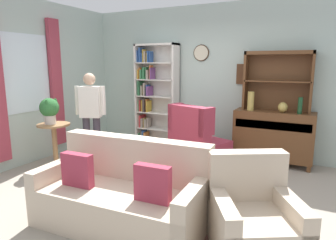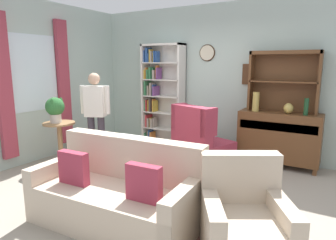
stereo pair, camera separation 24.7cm
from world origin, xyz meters
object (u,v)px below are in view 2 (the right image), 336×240
bookshelf (160,95)px  sideboard (279,136)px  plant_stand (60,139)px  armchair_floral (244,224)px  potted_plant_large (55,108)px  vase_tall (256,102)px  person_reading (96,111)px  coffee_table (162,169)px  vase_round (288,108)px  wingback_chair (200,144)px  bottle_wine (306,107)px  book_stack (161,159)px  couch_floral (118,195)px  sideboard_hutch (284,73)px

bookshelf → sideboard: size_ratio=1.62×
bookshelf → plant_stand: (-0.78, -1.94, -0.61)m
sideboard → armchair_floral: sideboard is taller
sideboard → potted_plant_large: 3.76m
vase_tall → person_reading: 2.73m
person_reading → coffee_table: 1.84m
vase_round → potted_plant_large: (-3.34, -1.82, -0.01)m
wingback_chair → coffee_table: 1.25m
vase_tall → wingback_chair: vase_tall is taller
bottle_wine → book_stack: size_ratio=1.32×
wingback_chair → potted_plant_large: 2.48m
vase_round → armchair_floral: bearing=-88.3°
armchair_floral → potted_plant_large: bearing=167.5°
bookshelf → coffee_table: size_ratio=2.62×
vase_tall → potted_plant_large: bearing=-147.4°
potted_plant_large → armchair_floral: bearing=-12.5°
bookshelf → plant_stand: bearing=-111.9°
vase_tall → wingback_chair: bearing=-139.8°
person_reading → wingback_chair: bearing=23.4°
bookshelf → potted_plant_large: bearing=-112.4°
potted_plant_large → coffee_table: bearing=-1.8°
bookshelf → person_reading: bearing=-103.8°
bottle_wine → couch_floral: bottle_wine is taller
sideboard_hutch → book_stack: sideboard_hutch is taller
armchair_floral → sideboard: bearing=94.5°
bookshelf → potted_plant_large: bookshelf is taller
vase_tall → vase_round: vase_tall is taller
vase_tall → vase_round: (0.52, 0.01, -0.08)m
bottle_wine → armchair_floral: bearing=-94.1°
vase_round → book_stack: vase_round is taller
sideboard → plant_stand: 3.68m
plant_stand → person_reading: 0.75m
coffee_table → wingback_chair: bearing=90.9°
sideboard_hutch → couch_floral: sideboard_hutch is taller
sideboard_hutch → wingback_chair: sideboard_hutch is taller
armchair_floral → bookshelf: bearing=133.7°
sideboard_hutch → person_reading: (-2.77, -1.52, -0.65)m
coffee_table → book_stack: 0.13m
vase_round → bottle_wine: 0.27m
sideboard_hutch → book_stack: size_ratio=5.39×
bookshelf → wingback_chair: (1.28, -0.78, -0.68)m
sideboard_hutch → person_reading: sideboard_hutch is taller
armchair_floral → book_stack: 1.55m
sideboard → vase_round: (0.13, -0.07, 0.50)m
sideboard → plant_stand: (-3.18, -1.85, -0.05)m
couch_floral → potted_plant_large: size_ratio=4.35×
couch_floral → coffee_table: (0.04, 0.85, 0.04)m
coffee_table → book_stack: size_ratio=3.92×
sideboard_hutch → coffee_table: size_ratio=1.38×
person_reading → book_stack: (1.63, -0.49, -0.44)m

